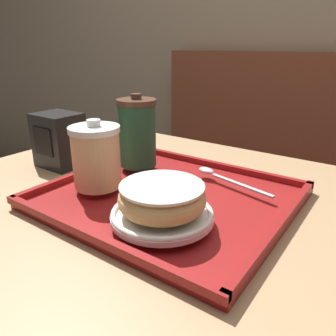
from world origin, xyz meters
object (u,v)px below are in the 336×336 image
at_px(donut_chocolate_glazed, 162,197).
at_px(napkin_dispenser, 59,140).
at_px(coffee_cup_front, 96,156).
at_px(spoon, 217,175).
at_px(coffee_cup_rear, 137,132).

xyz_separation_m(donut_chocolate_glazed, napkin_dispenser, (-0.37, 0.10, 0.00)).
xyz_separation_m(coffee_cup_front, donut_chocolate_glazed, (0.17, -0.03, -0.02)).
bearing_deg(spoon, coffee_cup_rear, 24.75).
relative_size(coffee_cup_rear, donut_chocolate_glazed, 1.17).
xyz_separation_m(donut_chocolate_glazed, spoon, (-0.01, 0.19, -0.03)).
bearing_deg(coffee_cup_front, spoon, 45.70).
relative_size(coffee_cup_front, coffee_cup_rear, 0.81).
bearing_deg(napkin_dispenser, spoon, 14.24).
height_order(coffee_cup_front, napkin_dispenser, coffee_cup_front).
distance_m(coffee_cup_front, donut_chocolate_glazed, 0.17).
height_order(coffee_cup_rear, napkin_dispenser, coffee_cup_rear).
xyz_separation_m(coffee_cup_front, spoon, (0.16, 0.16, -0.05)).
height_order(coffee_cup_rear, spoon, coffee_cup_rear).
bearing_deg(napkin_dispenser, donut_chocolate_glazed, -15.43).
height_order(coffee_cup_front, coffee_cup_rear, coffee_cup_rear).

